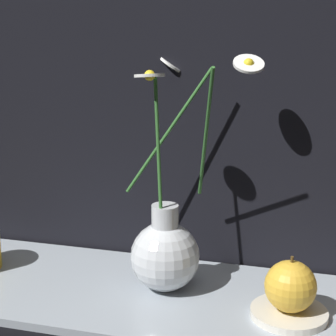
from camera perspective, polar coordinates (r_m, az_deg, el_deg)
ground_plane at (r=0.85m, az=0.26°, el=-13.40°), size 6.00×6.00×0.00m
shelf at (r=0.84m, az=0.26°, el=-13.04°), size 0.84×0.26×0.01m
vase_with_flowers at (r=0.83m, az=-0.22°, el=-8.14°), size 0.21×0.20×0.34m
saucer_plate at (r=0.80m, az=12.18°, el=-14.22°), size 0.10×0.10×0.01m
orange_fruit at (r=0.78m, az=12.33°, el=-11.65°), size 0.07×0.07×0.08m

